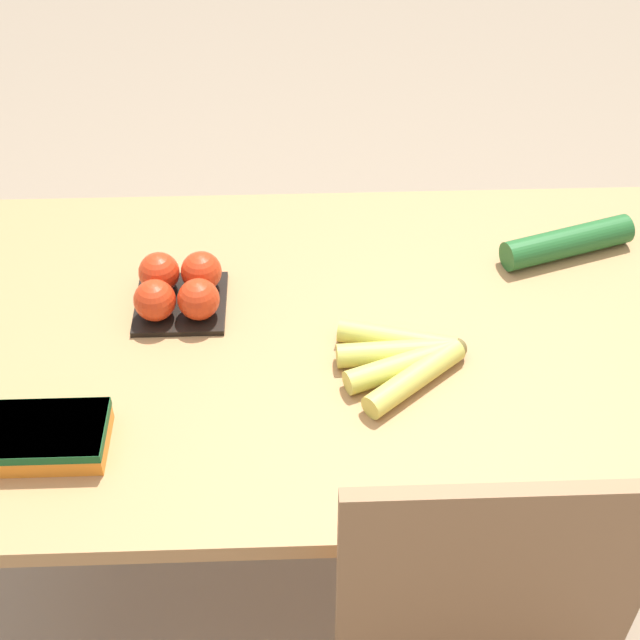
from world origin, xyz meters
TOP-DOWN VIEW (x-y plane):
  - ground_plane at (0.00, 0.00)m, footprint 12.00×12.00m
  - dining_table at (0.00, 0.00)m, footprint 1.32×0.80m
  - banana_bunch at (-0.13, 0.08)m, footprint 0.21×0.20m
  - tomato_pack at (0.23, -0.08)m, footprint 0.15×0.15m
  - carrot_bag at (0.40, 0.22)m, footprint 0.18×0.11m
  - cucumber_near at (-0.45, -0.19)m, footprint 0.25×0.13m

SIDE VIEW (x-z plane):
  - ground_plane at x=0.00m, z-range 0.00..0.00m
  - dining_table at x=0.00m, z-range 0.27..1.02m
  - banana_bunch at x=-0.13m, z-range 0.75..0.79m
  - carrot_bag at x=0.40m, z-range 0.76..0.80m
  - cucumber_near at x=-0.45m, z-range 0.75..0.80m
  - tomato_pack at x=0.23m, z-range 0.75..0.83m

